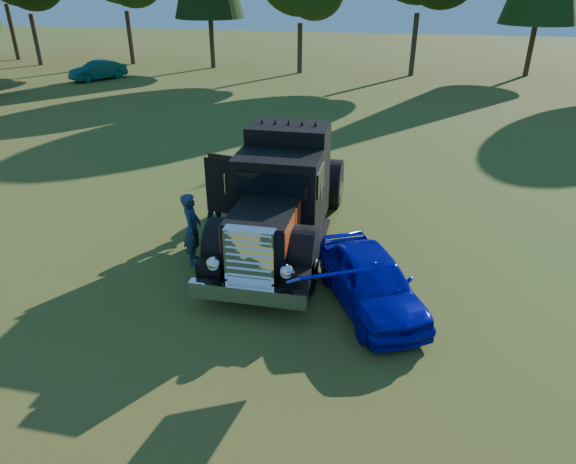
# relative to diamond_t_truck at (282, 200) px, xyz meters

# --- Properties ---
(ground) EXTENTS (120.00, 120.00, 0.00)m
(ground) POSITION_rel_diamond_t_truck_xyz_m (-0.45, -3.00, -1.28)
(ground) COLOR #33611C
(ground) RESTS_ON ground
(diamond_t_truck) EXTENTS (3.37, 7.16, 3.00)m
(diamond_t_truck) POSITION_rel_diamond_t_truck_xyz_m (0.00, 0.00, 0.00)
(diamond_t_truck) COLOR black
(diamond_t_truck) RESTS_ON ground
(hotrod_coupe) EXTENTS (3.01, 4.18, 1.89)m
(hotrod_coupe) POSITION_rel_diamond_t_truck_xyz_m (2.46, -2.40, -0.65)
(hotrod_coupe) COLOR #110691
(hotrod_coupe) RESTS_ON ground
(spectator_near) EXTENTS (0.58, 0.75, 1.84)m
(spectator_near) POSITION_rel_diamond_t_truck_xyz_m (-1.92, -1.39, -0.36)
(spectator_near) COLOR #1B1C41
(spectator_near) RESTS_ON ground
(spectator_far) EXTENTS (0.96, 0.95, 1.56)m
(spectator_far) POSITION_rel_diamond_t_truck_xyz_m (-1.99, 0.62, -0.50)
(spectator_far) COLOR #20344A
(spectator_far) RESTS_ON ground
(distant_teal_car) EXTENTS (3.13, 3.88, 1.24)m
(distant_teal_car) POSITION_rel_diamond_t_truck_xyz_m (-17.46, 21.01, -0.66)
(distant_teal_car) COLOR #083534
(distant_teal_car) RESTS_ON ground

